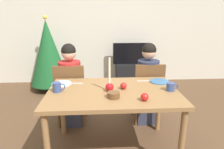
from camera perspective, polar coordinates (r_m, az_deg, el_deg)
name	(u,v)px	position (r m, az deg, el deg)	size (l,w,h in m)	color
ground_plane	(113,149)	(2.52, 0.29, -20.72)	(7.68, 7.68, 0.00)	brown
back_wall	(106,25)	(4.60, -1.81, 13.93)	(6.40, 0.10, 2.60)	beige
dining_table	(113,98)	(2.18, 0.31, -6.66)	(1.40, 0.90, 0.75)	olive
chair_left	(71,91)	(2.82, -11.78, -4.76)	(0.40, 0.40, 0.90)	brown
chair_right	(148,90)	(2.87, 10.18, -4.31)	(0.40, 0.40, 0.90)	brown
person_left_child	(71,87)	(2.83, -11.76, -3.43)	(0.30, 0.30, 1.17)	#33384C
person_right_child	(147,85)	(2.88, 10.09, -3.01)	(0.30, 0.30, 1.17)	#33384C
tv_stand	(130,74)	(4.53, 5.26, 0.19)	(0.64, 0.40, 0.48)	black
tv	(131,53)	(4.42, 5.42, 6.04)	(0.79, 0.05, 0.46)	black
christmas_tree	(48,53)	(4.26, -17.86, 6.01)	(0.79, 0.79, 1.52)	brown
candle_centerpiece	(110,85)	(2.10, -0.72, -2.94)	(0.09, 0.09, 0.36)	red
plate_left	(62,84)	(2.41, -14.26, -2.55)	(0.23, 0.23, 0.01)	silver
plate_right	(159,81)	(2.48, 13.48, -1.94)	(0.23, 0.23, 0.01)	teal
mug_left	(57,87)	(2.17, -15.48, -3.50)	(0.13, 0.09, 0.10)	#33477F
mug_right	(171,87)	(2.22, 16.51, -3.40)	(0.13, 0.09, 0.09)	#33477F
fork_left	(76,83)	(2.39, -10.30, -2.48)	(0.18, 0.01, 0.01)	silver
fork_right	(144,81)	(2.47, 9.25, -1.82)	(0.18, 0.01, 0.01)	silver
bowl_walnuts	(114,95)	(1.95, 0.46, -5.89)	(0.12, 0.12, 0.06)	brown
apple_near_candle	(145,97)	(1.91, 9.36, -6.37)	(0.08, 0.08, 0.08)	red
apple_by_left_plate	(123,86)	(2.18, 3.31, -3.27)	(0.07, 0.07, 0.07)	#B11D19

